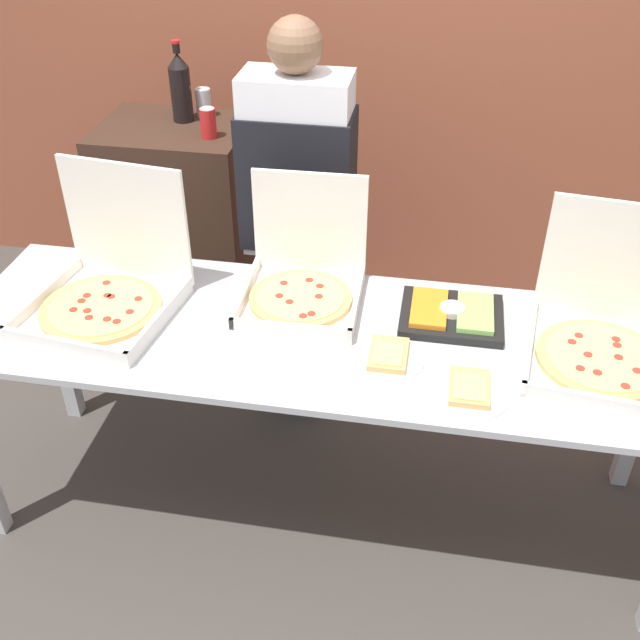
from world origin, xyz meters
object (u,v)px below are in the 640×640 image
at_px(pizza_box_near_right, 108,287).
at_px(soda_can_colored, 208,123).
at_px(paper_plate_front_center, 388,356).
at_px(pizza_box_far_right, 605,335).
at_px(paper_plate_front_right, 469,389).
at_px(person_server_vest, 298,214).
at_px(pizza_box_near_left, 303,280).
at_px(soda_can_silver, 204,103).
at_px(veggie_tray, 452,314).
at_px(soda_bottle, 180,87).

xyz_separation_m(pizza_box_near_right, soda_can_colored, (0.12, 0.86, 0.27)).
bearing_deg(paper_plate_front_center, pizza_box_far_right, 11.41).
xyz_separation_m(paper_plate_front_right, soda_can_colored, (-1.11, 1.10, 0.34)).
distance_m(paper_plate_front_center, person_server_vest, 0.83).
height_order(pizza_box_far_right, paper_plate_front_center, pizza_box_far_right).
bearing_deg(paper_plate_front_center, person_server_vest, 121.30).
height_order(paper_plate_front_right, person_server_vest, person_server_vest).
xyz_separation_m(pizza_box_near_left, paper_plate_front_center, (0.33, -0.29, -0.06)).
height_order(soda_can_silver, soda_can_colored, same).
bearing_deg(veggie_tray, pizza_box_far_right, -13.55).
distance_m(pizza_box_near_left, paper_plate_front_right, 0.72).
xyz_separation_m(pizza_box_near_right, paper_plate_front_right, (1.23, -0.24, -0.07)).
bearing_deg(person_server_vest, soda_can_colored, -32.96).
bearing_deg(pizza_box_near_right, pizza_box_near_left, 21.90).
bearing_deg(pizza_box_far_right, veggie_tray, 173.72).
height_order(pizza_box_near_right, soda_bottle, soda_bottle).
relative_size(soda_can_silver, soda_can_colored, 1.00).
bearing_deg(veggie_tray, pizza_box_near_left, 174.84).
xyz_separation_m(pizza_box_far_right, pizza_box_near_left, (-0.99, 0.16, -0.01)).
height_order(soda_bottle, soda_can_silver, soda_bottle).
height_order(pizza_box_far_right, person_server_vest, person_server_vest).
relative_size(paper_plate_front_center, soda_bottle, 0.69).
distance_m(paper_plate_front_center, veggie_tray, 0.31).
distance_m(soda_bottle, soda_can_silver, 0.13).
height_order(soda_bottle, soda_can_colored, soda_bottle).
bearing_deg(person_server_vest, soda_can_silver, -44.32).
bearing_deg(veggie_tray, pizza_box_near_right, -173.97).
relative_size(pizza_box_near_left, paper_plate_front_center, 1.85).
xyz_separation_m(paper_plate_front_center, person_server_vest, (-0.43, 0.71, 0.10)).
bearing_deg(veggie_tray, soda_bottle, 143.32).
height_order(pizza_box_far_right, soda_bottle, soda_bottle).
height_order(paper_plate_front_right, soda_bottle, soda_bottle).
height_order(veggie_tray, soda_can_silver, soda_can_silver).
bearing_deg(person_server_vest, paper_plate_front_center, 121.30).
bearing_deg(pizza_box_near_left, pizza_box_far_right, -10.51).
relative_size(pizza_box_far_right, paper_plate_front_center, 2.26).
bearing_deg(paper_plate_front_center, paper_plate_front_right, -24.79).
bearing_deg(soda_can_silver, pizza_box_near_left, -56.06).
distance_m(pizza_box_far_right, veggie_tray, 0.49).
relative_size(veggie_tray, person_server_vest, 0.20).
xyz_separation_m(soda_bottle, person_server_vest, (0.60, -0.45, -0.32)).
bearing_deg(veggie_tray, paper_plate_front_right, -79.92).
height_order(pizza_box_far_right, pizza_box_near_left, pizza_box_far_right).
bearing_deg(paper_plate_front_right, soda_bottle, 135.23).
xyz_separation_m(soda_bottle, soda_can_colored, (0.17, -0.17, -0.09)).
bearing_deg(pizza_box_far_right, pizza_box_near_left, 178.07).
xyz_separation_m(veggie_tray, person_server_vest, (-0.62, 0.46, 0.09)).
bearing_deg(paper_plate_front_center, pizza_box_near_left, 138.37).
bearing_deg(pizza_box_near_left, veggie_tray, -6.46).
relative_size(pizza_box_near_left, pizza_box_near_right, 0.81).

